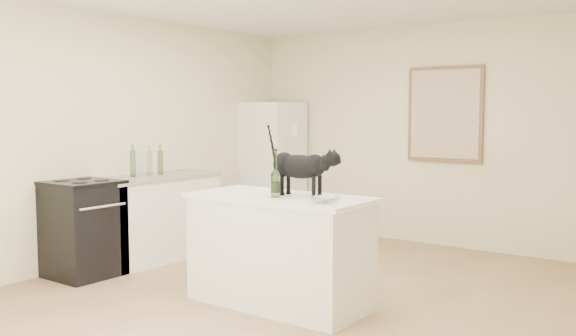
{
  "coord_description": "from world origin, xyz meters",
  "views": [
    {
      "loc": [
        3.07,
        -4.13,
        1.56
      ],
      "look_at": [
        0.15,
        -0.15,
        1.12
      ],
      "focal_mm": 38.46,
      "sensor_mm": 36.0,
      "label": 1
    }
  ],
  "objects_px": {
    "wine_bottle": "(275,176)",
    "glass_bowl": "(325,200)",
    "fridge": "(272,167)",
    "black_cat": "(300,170)",
    "stove": "(83,230)"
  },
  "relations": [
    {
      "from": "wine_bottle",
      "to": "glass_bowl",
      "type": "relative_size",
      "value": 1.65
    },
    {
      "from": "fridge",
      "to": "wine_bottle",
      "type": "xyz_separation_m",
      "value": [
        2.09,
        -2.65,
        0.22
      ]
    },
    {
      "from": "black_cat",
      "to": "wine_bottle",
      "type": "distance_m",
      "value": 0.21
    },
    {
      "from": "fridge",
      "to": "glass_bowl",
      "type": "distance_m",
      "value": 3.74
    },
    {
      "from": "stove",
      "to": "fridge",
      "type": "bearing_deg",
      "value": 90.0
    },
    {
      "from": "stove",
      "to": "black_cat",
      "type": "bearing_deg",
      "value": 11.81
    },
    {
      "from": "glass_bowl",
      "to": "stove",
      "type": "bearing_deg",
      "value": -174.6
    },
    {
      "from": "black_cat",
      "to": "glass_bowl",
      "type": "distance_m",
      "value": 0.47
    },
    {
      "from": "fridge",
      "to": "glass_bowl",
      "type": "relative_size",
      "value": 8.41
    },
    {
      "from": "stove",
      "to": "glass_bowl",
      "type": "distance_m",
      "value": 2.64
    },
    {
      "from": "stove",
      "to": "fridge",
      "type": "relative_size",
      "value": 0.53
    },
    {
      "from": "black_cat",
      "to": "wine_bottle",
      "type": "xyz_separation_m",
      "value": [
        -0.12,
        -0.17,
        -0.04
      ]
    },
    {
      "from": "wine_bottle",
      "to": "black_cat",
      "type": "bearing_deg",
      "value": 54.49
    },
    {
      "from": "fridge",
      "to": "wine_bottle",
      "type": "height_order",
      "value": "fridge"
    },
    {
      "from": "wine_bottle",
      "to": "glass_bowl",
      "type": "height_order",
      "value": "wine_bottle"
    }
  ]
}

